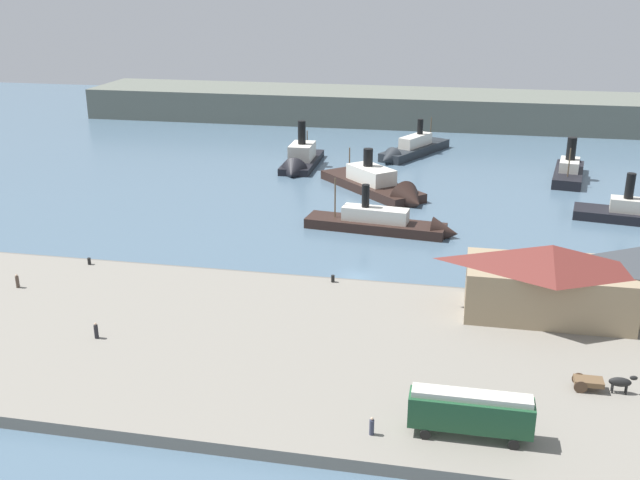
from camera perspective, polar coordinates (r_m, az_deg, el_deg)
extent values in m
plane|color=slate|center=(96.40, 2.89, -2.87)|extent=(320.00, 320.00, 0.00)
cube|color=gray|center=(76.53, 0.40, -8.67)|extent=(110.00, 36.00, 1.20)
cube|color=#666159|center=(92.93, 2.57, -3.42)|extent=(110.00, 0.80, 1.00)
cube|color=#998466|center=(85.83, 17.21, -3.76)|extent=(17.91, 9.07, 5.77)
pyramid|color=maroon|center=(84.33, 17.49, -1.18)|extent=(18.27, 9.53, 2.52)
cube|color=#1E4C2D|center=(62.89, 11.58, -12.98)|extent=(10.07, 2.35, 2.69)
cube|color=beige|center=(62.05, 11.68, -11.74)|extent=(9.67, 1.64, 0.50)
cylinder|color=black|center=(65.04, 14.67, -13.93)|extent=(0.90, 0.18, 0.90)
cylinder|color=black|center=(63.09, 14.77, -15.10)|extent=(0.90, 0.18, 0.90)
cylinder|color=black|center=(64.83, 8.28, -13.55)|extent=(0.90, 0.18, 0.90)
cylinder|color=black|center=(62.88, 8.14, -14.71)|extent=(0.90, 0.18, 0.90)
cube|color=brown|center=(72.90, 20.09, -10.25)|extent=(2.58, 1.54, 0.50)
cylinder|color=#4C3828|center=(73.56, 19.38, -10.10)|extent=(1.20, 0.10, 1.20)
cylinder|color=#4C3828|center=(72.23, 19.53, -10.70)|extent=(1.20, 0.10, 1.20)
ellipsoid|color=black|center=(73.29, 22.22, -10.15)|extent=(2.00, 0.70, 0.90)
ellipsoid|color=black|center=(73.27, 23.13, -9.80)|extent=(0.70, 0.32, 0.44)
cylinder|color=black|center=(73.87, 22.59, -10.49)|extent=(0.16, 0.16, 1.00)
cylinder|color=black|center=(73.53, 22.65, -10.65)|extent=(0.16, 0.16, 1.00)
cylinder|color=black|center=(73.63, 21.67, -10.46)|extent=(0.16, 0.16, 1.00)
cylinder|color=black|center=(73.29, 21.72, -10.62)|extent=(0.16, 0.16, 1.00)
cylinder|color=#33384C|center=(62.89, 4.03, -14.26)|extent=(0.41, 0.41, 1.39)
sphere|color=#CCA889|center=(62.43, 4.05, -13.64)|extent=(0.25, 0.25, 0.25)
cylinder|color=#4C3D33|center=(97.09, -22.39, -3.01)|extent=(0.43, 0.43, 1.48)
sphere|color=#CCA889|center=(96.78, -22.45, -2.53)|extent=(0.27, 0.27, 0.27)
cylinder|color=#232328|center=(81.14, -16.94, -6.80)|extent=(0.44, 0.44, 1.50)
sphere|color=#CCA889|center=(80.76, -17.01, -6.23)|extent=(0.27, 0.27, 0.27)
cylinder|color=black|center=(101.65, -17.44, -1.58)|extent=(0.44, 0.44, 0.90)
cylinder|color=black|center=(91.49, 1.00, -3.01)|extent=(0.44, 0.44, 0.90)
cube|color=black|center=(150.50, 18.68, 4.81)|extent=(7.79, 18.05, 1.87)
cone|color=black|center=(158.99, 18.81, 5.56)|extent=(5.08, 3.82, 4.65)
cube|color=silver|center=(150.04, 18.76, 5.53)|extent=(4.50, 7.12, 2.01)
cylinder|color=black|center=(149.52, 18.89, 6.71)|extent=(1.77, 1.77, 4.31)
cylinder|color=brown|center=(144.56, 18.74, 5.71)|extent=(0.24, 0.24, 5.38)
cube|color=black|center=(128.11, 22.85, 1.70)|extent=(17.85, 8.29, 1.52)
cube|color=beige|center=(127.60, 22.96, 2.49)|extent=(6.75, 4.12, 2.17)
cylinder|color=black|center=(126.76, 22.88, 3.88)|extent=(1.41, 1.41, 4.12)
cube|color=#23282D|center=(164.58, 7.38, 6.90)|extent=(14.31, 22.02, 1.88)
cone|color=#23282D|center=(155.39, 5.30, 6.22)|extent=(5.86, 5.58, 4.58)
cube|color=silver|center=(164.13, 7.41, 7.63)|extent=(6.83, 9.84, 2.41)
cylinder|color=black|center=(165.06, 7.77, 8.70)|extent=(1.29, 1.29, 3.32)
cylinder|color=brown|center=(169.47, 8.58, 8.48)|extent=(0.24, 0.24, 5.39)
cube|color=black|center=(113.89, 4.29, 1.12)|extent=(22.04, 7.39, 1.53)
cone|color=black|center=(112.02, 9.66, 0.56)|extent=(4.37, 4.88, 4.47)
cube|color=silver|center=(113.33, 4.31, 1.99)|extent=(10.38, 4.06, 2.12)
cylinder|color=black|center=(112.87, 3.55, 3.44)|extent=(1.18, 1.18, 3.55)
cylinder|color=brown|center=(114.32, 1.18, 3.29)|extent=(0.24, 0.24, 6.28)
cube|color=black|center=(153.57, -1.39, 6.04)|extent=(6.54, 18.86, 1.39)
cone|color=black|center=(144.68, -2.12, 5.18)|extent=(5.56, 3.50, 5.48)
cube|color=silver|center=(153.05, -1.40, 6.87)|extent=(4.71, 7.41, 3.18)
cylinder|color=black|center=(152.09, -1.42, 8.33)|extent=(1.61, 1.61, 4.79)
cylinder|color=brown|center=(158.25, -1.00, 7.61)|extent=(0.24, 0.24, 4.82)
cube|color=black|center=(135.68, 3.96, 4.21)|extent=(21.29, 21.98, 1.62)
cone|color=black|center=(126.69, 7.09, 2.97)|extent=(7.48, 7.39, 6.26)
cube|color=silver|center=(135.12, 3.99, 5.09)|extent=(9.89, 10.08, 2.72)
cylinder|color=black|center=(135.25, 3.75, 6.41)|extent=(1.74, 1.74, 3.22)
cylinder|color=brown|center=(140.46, 2.30, 6.17)|extent=(0.24, 0.24, 5.00)
cube|color=#60665B|center=(201.24, 7.69, 10.11)|extent=(180.00, 24.00, 8.00)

